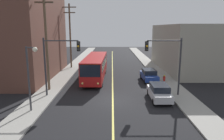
% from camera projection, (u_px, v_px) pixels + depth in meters
% --- Properties ---
extents(ground_plane, '(120.00, 120.00, 0.00)m').
position_uv_depth(ground_plane, '(112.00, 101.00, 20.99)').
color(ground_plane, black).
extents(sidewalk_left, '(2.50, 90.00, 0.15)m').
position_uv_depth(sidewalk_left, '(62.00, 77.00, 30.76)').
color(sidewalk_left, gray).
rests_on(sidewalk_left, ground).
extents(sidewalk_right, '(2.50, 90.00, 0.15)m').
position_uv_depth(sidewalk_right, '(161.00, 77.00, 30.80)').
color(sidewalk_right, gray).
rests_on(sidewalk_right, ground).
extents(lane_stripe_center, '(0.16, 60.00, 0.01)m').
position_uv_depth(lane_stripe_center, '(112.00, 70.00, 35.70)').
color(lane_stripe_center, '#D8CC4C').
rests_on(lane_stripe_center, ground).
extents(building_left_brick, '(10.00, 16.75, 12.13)m').
position_uv_depth(building_left_brick, '(18.00, 35.00, 30.12)').
color(building_left_brick, brown).
rests_on(building_left_brick, ground).
extents(building_right_warehouse, '(12.00, 18.49, 7.62)m').
position_uv_depth(building_right_warehouse, '(196.00, 47.00, 36.09)').
color(building_right_warehouse, gray).
rests_on(building_right_warehouse, ground).
extents(city_bus, '(2.86, 12.21, 3.20)m').
position_uv_depth(city_bus, '(95.00, 66.00, 29.63)').
color(city_bus, maroon).
rests_on(city_bus, ground).
extents(parked_car_silver, '(1.83, 4.41, 1.62)m').
position_uv_depth(parked_car_silver, '(159.00, 92.00, 21.04)').
color(parked_car_silver, '#B7B7BC').
rests_on(parked_car_silver, ground).
extents(parked_car_blue, '(1.96, 4.46, 1.62)m').
position_uv_depth(parked_car_blue, '(148.00, 75.00, 28.57)').
color(parked_car_blue, navy).
rests_on(parked_car_blue, ground).
extents(utility_pole_near, '(2.40, 0.28, 11.14)m').
position_uv_depth(utility_pole_near, '(45.00, 36.00, 23.11)').
color(utility_pole_near, brown).
rests_on(utility_pole_near, sidewalk_left).
extents(utility_pole_mid, '(2.40, 0.28, 11.01)m').
position_uv_depth(utility_pole_mid, '(69.00, 33.00, 36.63)').
color(utility_pole_mid, brown).
rests_on(utility_pole_mid, sidewalk_left).
extents(traffic_signal_left_corner, '(3.75, 0.48, 6.00)m').
position_uv_depth(traffic_signal_left_corner, '(59.00, 56.00, 21.38)').
color(traffic_signal_left_corner, '#2D2D33').
rests_on(traffic_signal_left_corner, sidewalk_left).
extents(traffic_signal_right_corner, '(3.75, 0.48, 6.00)m').
position_uv_depth(traffic_signal_right_corner, '(165.00, 56.00, 21.57)').
color(traffic_signal_right_corner, '#2D2D33').
rests_on(traffic_signal_right_corner, sidewalk_right).
extents(street_lamp_left, '(0.98, 0.40, 5.50)m').
position_uv_depth(street_lamp_left, '(30.00, 69.00, 17.41)').
color(street_lamp_left, '#38383D').
rests_on(street_lamp_left, sidewalk_left).
extents(fire_hydrant, '(0.44, 0.26, 0.84)m').
position_uv_depth(fire_hydrant, '(164.00, 78.00, 27.89)').
color(fire_hydrant, red).
rests_on(fire_hydrant, sidewalk_right).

